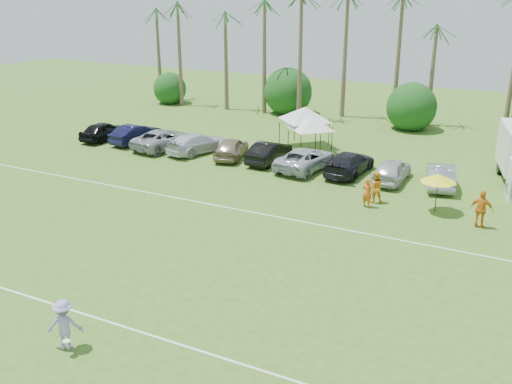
% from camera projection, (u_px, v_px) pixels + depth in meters
% --- Properties ---
extents(ground, '(120.00, 120.00, 0.00)m').
position_uv_depth(ground, '(13.00, 331.00, 20.49)').
color(ground, '#3E661E').
rests_on(ground, ground).
extents(field_lines, '(80.00, 12.10, 0.01)m').
position_uv_depth(field_lines, '(148.00, 245.00, 27.21)').
color(field_lines, white).
rests_on(field_lines, ground).
extents(palm_tree_0, '(2.40, 2.40, 8.90)m').
position_uv_depth(palm_tree_0, '(146.00, 28.00, 59.11)').
color(palm_tree_0, brown).
rests_on(palm_tree_0, ground).
extents(palm_tree_1, '(2.40, 2.40, 9.90)m').
position_uv_depth(palm_tree_1, '(187.00, 21.00, 56.71)').
color(palm_tree_1, brown).
rests_on(palm_tree_1, ground).
extents(palm_tree_2, '(2.40, 2.40, 10.90)m').
position_uv_depth(palm_tree_2, '(230.00, 13.00, 54.31)').
color(palm_tree_2, brown).
rests_on(palm_tree_2, ground).
extents(palm_tree_3, '(2.40, 2.40, 11.90)m').
position_uv_depth(palm_tree_3, '(268.00, 4.00, 52.33)').
color(palm_tree_3, brown).
rests_on(palm_tree_3, ground).
extents(palm_tree_4, '(2.40, 2.40, 8.90)m').
position_uv_depth(palm_tree_4, '(308.00, 34.00, 51.53)').
color(palm_tree_4, brown).
rests_on(palm_tree_4, ground).
extents(palm_tree_5, '(2.40, 2.40, 9.90)m').
position_uv_depth(palm_tree_5, '(351.00, 26.00, 49.55)').
color(palm_tree_5, brown).
rests_on(palm_tree_5, ground).
extents(palm_tree_6, '(2.40, 2.40, 10.90)m').
position_uv_depth(palm_tree_6, '(398.00, 17.00, 47.57)').
color(palm_tree_6, brown).
rests_on(palm_tree_6, ground).
extents(palm_tree_7, '(2.40, 2.40, 11.90)m').
position_uv_depth(palm_tree_7, '(449.00, 7.00, 45.59)').
color(palm_tree_7, brown).
rests_on(palm_tree_7, ground).
extents(palm_tree_8, '(2.40, 2.40, 8.90)m').
position_uv_depth(palm_tree_8, '(511.00, 43.00, 44.37)').
color(palm_tree_8, brown).
rests_on(palm_tree_8, ground).
extents(bush_tree_0, '(4.00, 4.00, 4.00)m').
position_uv_depth(bush_tree_0, '(179.00, 84.00, 60.63)').
color(bush_tree_0, brown).
rests_on(bush_tree_0, ground).
extents(bush_tree_1, '(4.00, 4.00, 4.00)m').
position_uv_depth(bush_tree_1, '(291.00, 94.00, 55.16)').
color(bush_tree_1, brown).
rests_on(bush_tree_1, ground).
extents(bush_tree_2, '(4.00, 4.00, 4.00)m').
position_uv_depth(bush_tree_2, '(416.00, 105.00, 50.11)').
color(bush_tree_2, brown).
rests_on(bush_tree_2, ground).
extents(sideline_player_a, '(0.70, 0.56, 1.68)m').
position_uv_depth(sideline_player_a, '(367.00, 193.00, 31.64)').
color(sideline_player_a, '#CB5716').
rests_on(sideline_player_a, ground).
extents(sideline_player_b, '(1.09, 0.99, 1.83)m').
position_uv_depth(sideline_player_b, '(375.00, 187.00, 32.31)').
color(sideline_player_b, orange).
rests_on(sideline_player_b, ground).
extents(sideline_player_c, '(1.18, 0.53, 1.98)m').
position_uv_depth(sideline_player_c, '(481.00, 209.00, 28.91)').
color(sideline_player_c, orange).
rests_on(sideline_player_c, ground).
extents(canopy_tent_left, '(4.48, 4.48, 3.63)m').
position_uv_depth(canopy_tent_left, '(305.00, 107.00, 42.70)').
color(canopy_tent_left, black).
rests_on(canopy_tent_left, ground).
extents(canopy_tent_right, '(3.86, 3.86, 3.13)m').
position_uv_depth(canopy_tent_right, '(311.00, 117.00, 41.41)').
color(canopy_tent_right, black).
rests_on(canopy_tent_right, ground).
extents(market_umbrella, '(1.96, 1.96, 2.18)m').
position_uv_depth(market_umbrella, '(438.00, 178.00, 30.57)').
color(market_umbrella, black).
rests_on(market_umbrella, ground).
extents(frisbee_player, '(1.37, 1.17, 1.84)m').
position_uv_depth(frisbee_player, '(64.00, 325.00, 19.24)').
color(frisbee_player, '#9A90CD').
rests_on(frisbee_player, ground).
extents(parked_car_0, '(1.84, 4.37, 1.48)m').
position_uv_depth(parked_car_0, '(104.00, 131.00, 45.50)').
color(parked_car_0, black).
rests_on(parked_car_0, ground).
extents(parked_car_1, '(2.07, 4.63, 1.48)m').
position_uv_depth(parked_car_1, '(136.00, 134.00, 44.59)').
color(parked_car_1, black).
rests_on(parked_car_1, ground).
extents(parked_car_2, '(3.19, 5.61, 1.48)m').
position_uv_depth(parked_car_2, '(164.00, 139.00, 43.07)').
color(parked_car_2, '#9B9EA2').
rests_on(parked_car_2, ground).
extents(parked_car_3, '(3.51, 5.47, 1.48)m').
position_uv_depth(parked_car_3, '(198.00, 143.00, 42.03)').
color(parked_car_3, silver).
rests_on(parked_car_3, ground).
extents(parked_car_4, '(2.68, 4.61, 1.48)m').
position_uv_depth(parked_car_4, '(231.00, 148.00, 40.74)').
color(parked_car_4, '#87745B').
rests_on(parked_car_4, ground).
extents(parked_car_5, '(1.72, 4.53, 1.48)m').
position_uv_depth(parked_car_5, '(269.00, 152.00, 39.72)').
color(parked_car_5, black).
rests_on(parked_car_5, ground).
extents(parked_car_6, '(3.08, 5.57, 1.48)m').
position_uv_depth(parked_car_6, '(306.00, 159.00, 38.15)').
color(parked_car_6, '#ACB0BB').
rests_on(parked_car_6, ground).
extents(parked_car_7, '(2.39, 5.21, 1.48)m').
position_uv_depth(parked_car_7, '(349.00, 163.00, 37.27)').
color(parked_car_7, black).
rests_on(parked_car_7, ground).
extents(parked_car_8, '(1.78, 4.35, 1.48)m').
position_uv_depth(parked_car_8, '(392.00, 170.00, 35.82)').
color(parked_car_8, '#B9B9B9').
rests_on(parked_car_8, ground).
extents(parked_car_9, '(2.47, 4.71, 1.48)m').
position_uv_depth(parked_car_9, '(441.00, 175.00, 34.93)').
color(parked_car_9, gray).
rests_on(parked_car_9, ground).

